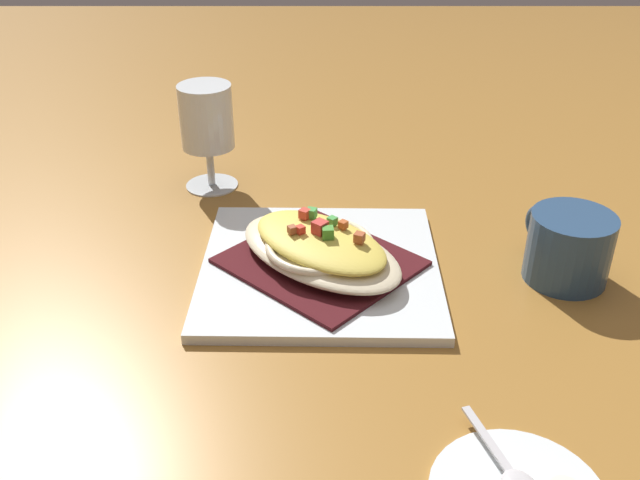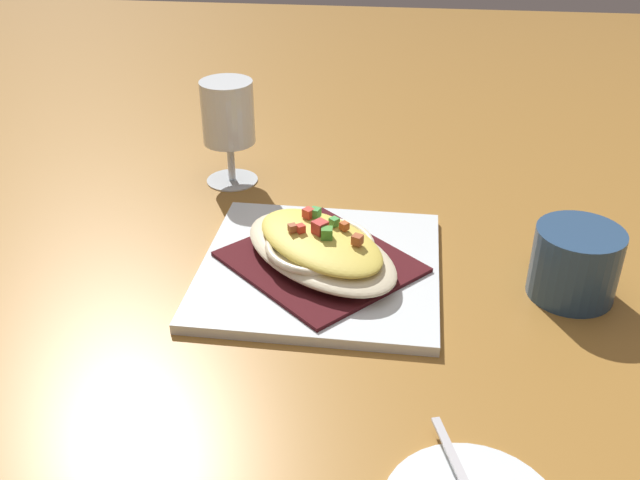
# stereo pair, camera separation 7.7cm
# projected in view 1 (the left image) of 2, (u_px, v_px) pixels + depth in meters

# --- Properties ---
(ground_plane) EXTENTS (2.60, 2.60, 0.00)m
(ground_plane) POSITION_uv_depth(u_px,v_px,m) (320.00, 272.00, 0.79)
(ground_plane) COLOR #A06E2F
(square_plate) EXTENTS (0.26, 0.26, 0.01)m
(square_plate) POSITION_uv_depth(u_px,v_px,m) (320.00, 268.00, 0.79)
(square_plate) COLOR white
(square_plate) RESTS_ON ground_plane
(folded_napkin) EXTENTS (0.25, 0.25, 0.00)m
(folded_napkin) POSITION_uv_depth(u_px,v_px,m) (320.00, 262.00, 0.79)
(folded_napkin) COLOR #451418
(folded_napkin) RESTS_ON square_plate
(gratin_dish) EXTENTS (0.23, 0.23, 0.05)m
(gratin_dish) POSITION_uv_depth(u_px,v_px,m) (320.00, 247.00, 0.78)
(gratin_dish) COLOR beige
(gratin_dish) RESTS_ON folded_napkin
(coffee_mug) EXTENTS (0.12, 0.09, 0.08)m
(coffee_mug) POSITION_uv_depth(u_px,v_px,m) (567.00, 251.00, 0.77)
(coffee_mug) COLOR navy
(coffee_mug) RESTS_ON ground_plane
(stemmed_glass) EXTENTS (0.07, 0.07, 0.14)m
(stemmed_glass) POSITION_uv_depth(u_px,v_px,m) (207.00, 123.00, 0.93)
(stemmed_glass) COLOR white
(stemmed_glass) RESTS_ON ground_plane
(spoon) EXTENTS (0.10, 0.05, 0.01)m
(spoon) POSITION_uv_depth(u_px,v_px,m) (516.00, 480.00, 0.53)
(spoon) COLOR silver
(spoon) RESTS_ON creamer_saucer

